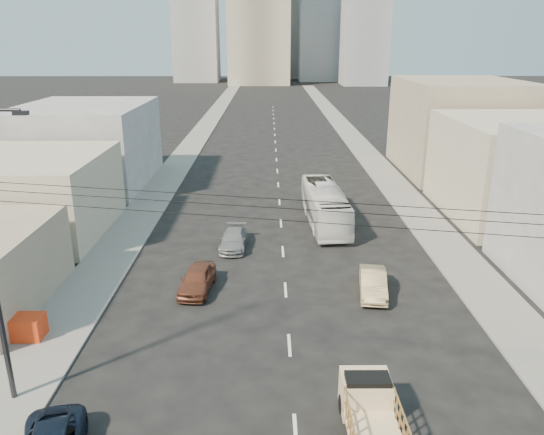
{
  "coord_description": "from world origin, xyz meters",
  "views": [
    {
      "loc": [
        -1.0,
        -14.41,
        14.08
      ],
      "look_at": [
        -0.78,
        17.07,
        3.5
      ],
      "focal_mm": 35.0,
      "sensor_mm": 36.0,
      "label": 1
    }
  ],
  "objects_px": {
    "flatbed_pickup": "(371,409)",
    "crate_stack": "(25,327)",
    "sedan_brown": "(197,279)",
    "sedan_tan": "(373,283)",
    "city_bus": "(325,205)",
    "sedan_grey": "(234,239)"
  },
  "relations": [
    {
      "from": "flatbed_pickup",
      "to": "sedan_grey",
      "type": "distance_m",
      "value": 19.89
    },
    {
      "from": "flatbed_pickup",
      "to": "sedan_brown",
      "type": "relative_size",
      "value": 1.04
    },
    {
      "from": "city_bus",
      "to": "crate_stack",
      "type": "distance_m",
      "value": 24.01
    },
    {
      "from": "city_bus",
      "to": "sedan_grey",
      "type": "height_order",
      "value": "city_bus"
    },
    {
      "from": "sedan_brown",
      "to": "sedan_tan",
      "type": "bearing_deg",
      "value": 2.71
    },
    {
      "from": "flatbed_pickup",
      "to": "crate_stack",
      "type": "bearing_deg",
      "value": 156.9
    },
    {
      "from": "sedan_tan",
      "to": "crate_stack",
      "type": "distance_m",
      "value": 18.69
    },
    {
      "from": "sedan_brown",
      "to": "crate_stack",
      "type": "bearing_deg",
      "value": -139.88
    },
    {
      "from": "sedan_brown",
      "to": "crate_stack",
      "type": "xyz_separation_m",
      "value": [
        -7.8,
        -5.34,
        -0.03
      ]
    },
    {
      "from": "flatbed_pickup",
      "to": "city_bus",
      "type": "bearing_deg",
      "value": 88.26
    },
    {
      "from": "city_bus",
      "to": "sedan_tan",
      "type": "distance_m",
      "value": 12.73
    },
    {
      "from": "city_bus",
      "to": "sedan_brown",
      "type": "relative_size",
      "value": 2.59
    },
    {
      "from": "flatbed_pickup",
      "to": "crate_stack",
      "type": "distance_m",
      "value": 17.15
    },
    {
      "from": "sedan_tan",
      "to": "sedan_grey",
      "type": "bearing_deg",
      "value": 146.87
    },
    {
      "from": "sedan_grey",
      "to": "crate_stack",
      "type": "relative_size",
      "value": 2.41
    },
    {
      "from": "sedan_tan",
      "to": "sedan_grey",
      "type": "height_order",
      "value": "sedan_tan"
    },
    {
      "from": "sedan_tan",
      "to": "sedan_grey",
      "type": "relative_size",
      "value": 0.97
    },
    {
      "from": "flatbed_pickup",
      "to": "sedan_brown",
      "type": "distance_m",
      "value": 14.47
    },
    {
      "from": "sedan_brown",
      "to": "sedan_tan",
      "type": "relative_size",
      "value": 1.01
    },
    {
      "from": "sedan_grey",
      "to": "flatbed_pickup",
      "type": "bearing_deg",
      "value": -69.19
    },
    {
      "from": "sedan_tan",
      "to": "city_bus",
      "type": "bearing_deg",
      "value": 104.53
    },
    {
      "from": "city_bus",
      "to": "sedan_grey",
      "type": "bearing_deg",
      "value": -145.94
    }
  ]
}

